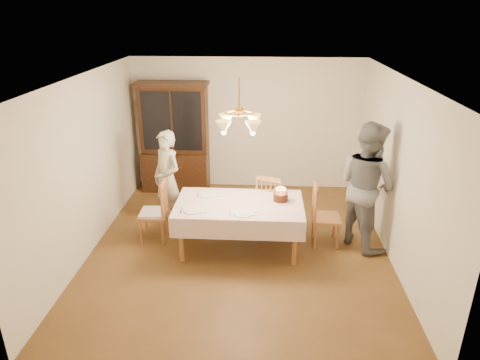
# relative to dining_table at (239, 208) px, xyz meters

# --- Properties ---
(ground) EXTENTS (5.00, 5.00, 0.00)m
(ground) POSITION_rel_dining_table_xyz_m (0.00, 0.00, -0.68)
(ground) COLOR #553618
(ground) RESTS_ON ground
(room_shell) EXTENTS (5.00, 5.00, 5.00)m
(room_shell) POSITION_rel_dining_table_xyz_m (0.00, 0.00, 0.90)
(room_shell) COLOR white
(room_shell) RESTS_ON ground
(dining_table) EXTENTS (1.90, 1.10, 0.76)m
(dining_table) POSITION_rel_dining_table_xyz_m (0.00, 0.00, 0.00)
(dining_table) COLOR #99572C
(dining_table) RESTS_ON ground
(china_hutch) EXTENTS (1.38, 0.54, 2.16)m
(china_hutch) POSITION_rel_dining_table_xyz_m (-1.41, 2.25, 0.36)
(china_hutch) COLOR black
(china_hutch) RESTS_ON ground
(chair_far_side) EXTENTS (0.54, 0.53, 1.00)m
(chair_far_side) POSITION_rel_dining_table_xyz_m (0.48, 0.62, -0.24)
(chair_far_side) COLOR #99572C
(chair_far_side) RESTS_ON ground
(chair_left_end) EXTENTS (0.44, 0.46, 1.00)m
(chair_left_end) POSITION_rel_dining_table_xyz_m (-1.36, 0.16, -0.23)
(chair_left_end) COLOR #99572C
(chair_left_end) RESTS_ON ground
(chair_right_end) EXTENTS (0.42, 0.44, 1.00)m
(chair_right_end) POSITION_rel_dining_table_xyz_m (1.32, 0.19, -0.24)
(chair_right_end) COLOR #99572C
(chair_right_end) RESTS_ON ground
(elderly_woman) EXTENTS (0.71, 0.69, 1.64)m
(elderly_woman) POSITION_rel_dining_table_xyz_m (-1.24, 0.75, 0.14)
(elderly_woman) COLOR beige
(elderly_woman) RESTS_ON ground
(adult_in_grey) EXTENTS (1.14, 1.21, 1.97)m
(adult_in_grey) POSITION_rel_dining_table_xyz_m (1.90, 0.25, 0.30)
(adult_in_grey) COLOR slate
(adult_in_grey) RESTS_ON ground
(birthday_cake) EXTENTS (0.30, 0.30, 0.22)m
(birthday_cake) POSITION_rel_dining_table_xyz_m (0.62, 0.10, 0.14)
(birthday_cake) COLOR white
(birthday_cake) RESTS_ON dining_table
(place_setting_near_left) EXTENTS (0.38, 0.23, 0.02)m
(place_setting_near_left) POSITION_rel_dining_table_xyz_m (-0.64, -0.32, 0.08)
(place_setting_near_left) COLOR white
(place_setting_near_left) RESTS_ON dining_table
(place_setting_near_right) EXTENTS (0.42, 0.27, 0.02)m
(place_setting_near_right) POSITION_rel_dining_table_xyz_m (0.08, -0.35, 0.08)
(place_setting_near_right) COLOR white
(place_setting_near_right) RESTS_ON dining_table
(place_setting_far_left) EXTENTS (0.40, 0.25, 0.02)m
(place_setting_far_left) POSITION_rel_dining_table_xyz_m (-0.48, 0.26, 0.08)
(place_setting_far_left) COLOR white
(place_setting_far_left) RESTS_ON dining_table
(chandelier) EXTENTS (0.62, 0.62, 0.73)m
(chandelier) POSITION_rel_dining_table_xyz_m (-0.00, -0.00, 1.29)
(chandelier) COLOR #BF8C3F
(chandelier) RESTS_ON ground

